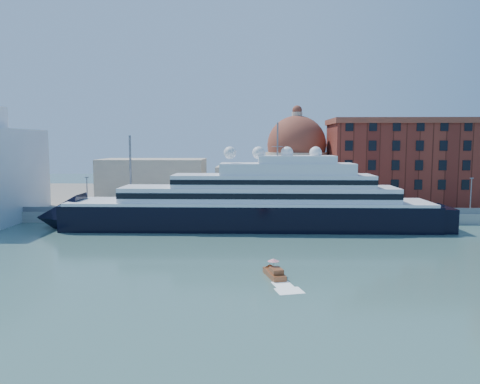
{
  "coord_description": "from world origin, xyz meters",
  "views": [
    {
      "loc": [
        9.6,
        -78.24,
        18.89
      ],
      "look_at": [
        6.76,
        18.0,
        8.61
      ],
      "focal_mm": 35.0,
      "sensor_mm": 36.0,
      "label": 1
    }
  ],
  "objects": [
    {
      "name": "superyacht",
      "position": [
        6.08,
        23.0,
        4.66
      ],
      "size": [
        90.32,
        12.52,
        26.99
      ],
      "color": "black",
      "rests_on": "ground"
    },
    {
      "name": "ground",
      "position": [
        0.0,
        0.0,
        0.0
      ],
      "size": [
        400.0,
        400.0,
        0.0
      ],
      "primitive_type": "plane",
      "color": "#345B55",
      "rests_on": "ground"
    },
    {
      "name": "quay_fence",
      "position": [
        0.0,
        29.5,
        3.1
      ],
      "size": [
        180.0,
        0.1,
        1.2
      ],
      "primitive_type": "cube",
      "color": "slate",
      "rests_on": "quay"
    },
    {
      "name": "church",
      "position": [
        6.39,
        57.72,
        10.91
      ],
      "size": [
        66.0,
        18.0,
        25.5
      ],
      "color": "beige",
      "rests_on": "land"
    },
    {
      "name": "water_taxi",
      "position": [
        12.58,
        -14.07,
        0.63
      ],
      "size": [
        3.2,
        5.85,
        2.64
      ],
      "rotation": [
        0.0,
        0.0,
        0.26
      ],
      "color": "brown",
      "rests_on": "ground"
    },
    {
      "name": "quay",
      "position": [
        0.0,
        34.0,
        1.25
      ],
      "size": [
        180.0,
        10.0,
        2.5
      ],
      "primitive_type": "cube",
      "color": "gray",
      "rests_on": "ground"
    },
    {
      "name": "lamp_posts",
      "position": [
        -12.67,
        32.27,
        9.84
      ],
      "size": [
        120.8,
        2.4,
        18.0
      ],
      "color": "slate",
      "rests_on": "quay"
    },
    {
      "name": "land",
      "position": [
        0.0,
        75.0,
        1.0
      ],
      "size": [
        260.0,
        72.0,
        2.0
      ],
      "primitive_type": "cube",
      "color": "slate",
      "rests_on": "ground"
    },
    {
      "name": "warehouse",
      "position": [
        52.0,
        52.0,
        13.79
      ],
      "size": [
        43.0,
        19.0,
        23.25
      ],
      "color": "maroon",
      "rests_on": "land"
    }
  ]
}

